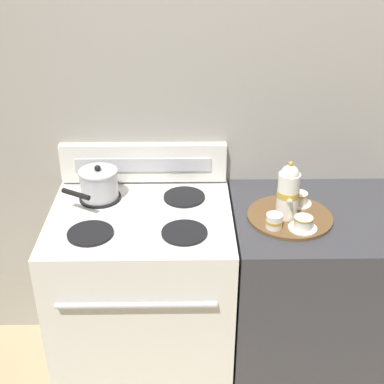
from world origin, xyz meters
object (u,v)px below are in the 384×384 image
serving_tray (290,217)px  creamer_jug (274,221)px  teapot (288,191)px  stove (145,298)px  saucepan (99,184)px  teacup_left (299,198)px  teacup_right (303,223)px

serving_tray → creamer_jug: 0.13m
teapot → creamer_jug: bearing=-126.5°
stove → serving_tray: bearing=-2.9°
stove → teapot: bearing=-3.5°
saucepan → teapot: bearing=-12.8°
teacup_left → teapot: bearing=-124.4°
serving_tray → teapot: 0.13m
teacup_right → saucepan: bearing=161.8°
teacup_right → creamer_jug: size_ratio=1.70×
teacup_left → teacup_right: size_ratio=1.00×
teapot → teacup_left: (0.07, 0.10, -0.09)m
saucepan → teapot: 0.83m
serving_tray → teacup_right: (0.03, -0.10, 0.03)m
saucepan → teapot: (0.80, -0.18, 0.06)m
saucepan → serving_tray: 0.84m
teapot → teacup_right: 0.14m
stove → teacup_right: teacup_right is taller
creamer_jug → stove: bearing=167.2°
serving_tray → creamer_jug: size_ratio=5.23×
stove → teapot: 0.85m
teapot → creamer_jug: 0.14m
stove → saucepan: saucepan is taller
teapot → teacup_left: 0.15m
teacup_left → creamer_jug: creamer_jug is taller
stove → teapot: (0.61, -0.04, 0.58)m
saucepan → creamer_jug: saucepan is taller
teapot → creamer_jug: size_ratio=3.70×
stove → teacup_left: teacup_left is taller
serving_tray → teacup_right: size_ratio=3.07×
teacup_right → creamer_jug: creamer_jug is taller
teapot → teacup_left: size_ratio=2.17×
serving_tray → teapot: bearing=-162.4°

